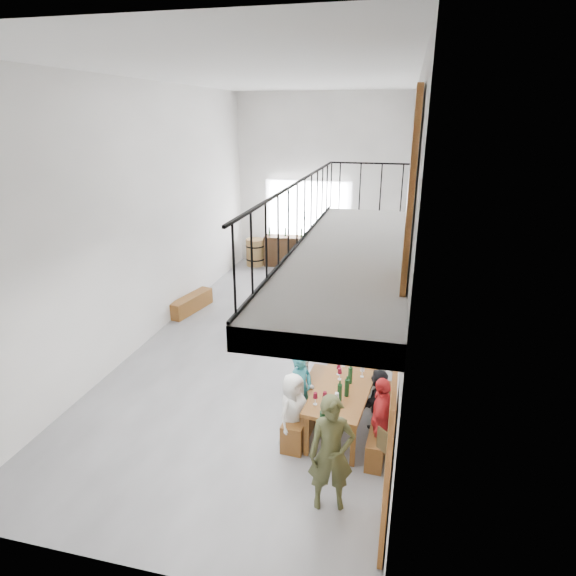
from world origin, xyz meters
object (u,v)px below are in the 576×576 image
(bench_inner, at_px, (308,406))
(oak_barrel, at_px, (255,252))
(bicycle_near, at_px, (356,261))
(tasting_table, at_px, (344,388))
(host_standing, at_px, (331,454))
(side_bench, at_px, (191,303))
(serving_counter, at_px, (293,251))

(bench_inner, xyz_separation_m, oak_barrel, (-3.44, 8.14, 0.22))
(bench_inner, xyz_separation_m, bicycle_near, (-0.04, 7.96, 0.19))
(tasting_table, relative_size, bicycle_near, 1.30)
(bicycle_near, bearing_deg, tasting_table, -158.72)
(bench_inner, height_order, host_standing, host_standing)
(side_bench, xyz_separation_m, oak_barrel, (0.42, 4.25, 0.24))
(tasting_table, height_order, bench_inner, tasting_table)
(bench_inner, bearing_deg, host_standing, -66.26)
(tasting_table, relative_size, side_bench, 1.42)
(oak_barrel, bearing_deg, side_bench, -95.65)
(serving_counter, bearing_deg, bench_inner, -81.09)
(side_bench, bearing_deg, tasting_table, -41.77)
(side_bench, xyz_separation_m, host_standing, (4.51, -5.70, 0.59))
(serving_counter, height_order, bicycle_near, serving_counter)
(side_bench, distance_m, bicycle_near, 5.58)
(serving_counter, distance_m, host_standing, 10.59)
(side_bench, bearing_deg, host_standing, -51.68)
(tasting_table, distance_m, oak_barrel, 9.16)
(serving_counter, bearing_deg, bicycle_near, -17.04)
(oak_barrel, relative_size, bicycle_near, 0.56)
(tasting_table, distance_m, host_standing, 1.73)
(oak_barrel, bearing_deg, bicycle_near, -3.03)
(tasting_table, relative_size, serving_counter, 1.11)
(tasting_table, bearing_deg, host_standing, -82.27)
(serving_counter, relative_size, host_standing, 1.19)
(side_bench, bearing_deg, oak_barrel, 84.35)
(tasting_table, bearing_deg, side_bench, 144.27)
(bicycle_near, bearing_deg, side_bench, 153.56)
(oak_barrel, height_order, bicycle_near, oak_barrel)
(bench_inner, distance_m, oak_barrel, 8.84)
(bench_inner, distance_m, host_standing, 2.00)
(tasting_table, height_order, oak_barrel, oak_barrel)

